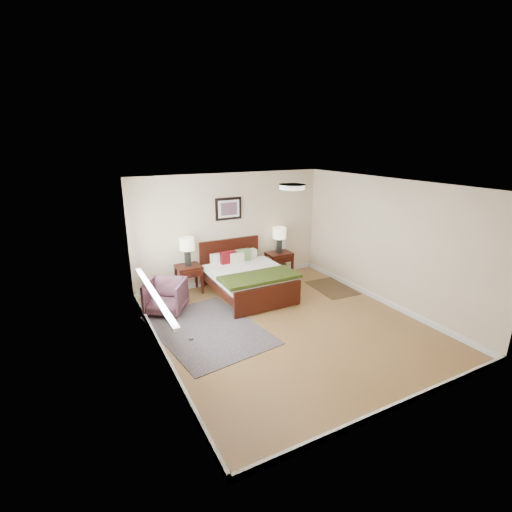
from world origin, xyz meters
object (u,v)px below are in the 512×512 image
bed (247,274)px  lamp_right (279,236)px  nightstand_right (279,262)px  lamp_left (187,247)px  armchair (166,296)px  nightstand_left (189,271)px  rug_persian (208,330)px

bed → lamp_right: bearing=29.8°
nightstand_right → lamp_right: size_ratio=0.97×
nightstand_right → lamp_left: size_ratio=0.97×
nightstand_right → armchair: size_ratio=0.83×
bed → lamp_left: 1.38m
nightstand_left → armchair: (-0.70, -0.72, -0.16)m
bed → armchair: 1.75m
armchair → rug_persian: 1.18m
armchair → lamp_right: bearing=48.0°
nightstand_right → armchair: 3.05m
bed → armchair: bed is taller
nightstand_left → lamp_right: bearing=0.5°
nightstand_left → rug_persian: size_ratio=0.27×
bed → lamp_left: (-1.05, 0.70, 0.56)m
armchair → rug_persian: (0.45, -1.04, -0.32)m
rug_persian → nightstand_right: bearing=27.4°
bed → nightstand_right: bearing=29.4°
nightstand_right → lamp_left: (-2.26, 0.01, 0.67)m
armchair → rug_persian: size_ratio=0.31×
lamp_right → armchair: lamp_right is taller
bed → nightstand_right: (1.21, 0.68, -0.11)m
bed → lamp_right: (1.21, 0.70, 0.54)m
nightstand_right → rug_persian: 3.09m
nightstand_left → nightstand_right: 2.27m
nightstand_left → lamp_right: (2.26, 0.02, 0.52)m
bed → nightstand_right: bed is taller
armchair → nightstand_left: bearing=80.0°
bed → nightstand_right: size_ratio=3.18×
bed → lamp_right: lamp_right is taller
nightstand_right → armchair: bearing=-166.1°
lamp_right → armchair: (-2.96, -0.74, -0.68)m
rug_persian → lamp_left: bearing=74.3°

